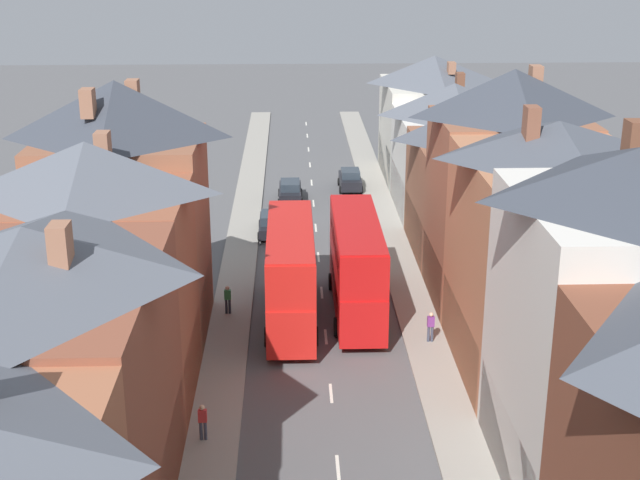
# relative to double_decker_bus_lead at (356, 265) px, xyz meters

# --- Properties ---
(pavement_left) EXTENTS (2.20, 104.00, 0.14)m
(pavement_left) POSITION_rel_double_decker_bus_lead_xyz_m (-6.89, 4.86, -2.75)
(pavement_left) COLOR gray
(pavement_left) RESTS_ON ground
(pavement_right) EXTENTS (2.20, 104.00, 0.14)m
(pavement_right) POSITION_rel_double_decker_bus_lead_xyz_m (3.31, 4.86, -2.75)
(pavement_right) COLOR gray
(pavement_right) RESTS_ON ground
(centre_line_dashes) EXTENTS (0.14, 97.80, 0.01)m
(centre_line_dashes) POSITION_rel_double_decker_bus_lead_xyz_m (-1.79, 2.86, -2.81)
(centre_line_dashes) COLOR silver
(centre_line_dashes) RESTS_ON ground
(terrace_row_left) EXTENTS (8.00, 46.73, 14.25)m
(terrace_row_left) POSITION_rel_double_decker_bus_lead_xyz_m (-11.98, -22.37, 3.43)
(terrace_row_left) COLOR #B2704C
(terrace_row_left) RESTS_ON ground
(terrace_row_right) EXTENTS (8.00, 77.54, 13.84)m
(terrace_row_right) POSITION_rel_double_decker_bus_lead_xyz_m (8.39, -7.07, 3.03)
(terrace_row_right) COLOR #B2704C
(terrace_row_right) RESTS_ON ground
(double_decker_bus_lead) EXTENTS (2.74, 10.80, 5.30)m
(double_decker_bus_lead) POSITION_rel_double_decker_bus_lead_xyz_m (0.00, 0.00, 0.00)
(double_decker_bus_lead) COLOR red
(double_decker_bus_lead) RESTS_ON ground
(double_decker_bus_mid_street) EXTENTS (2.74, 10.80, 5.30)m
(double_decker_bus_mid_street) POSITION_rel_double_decker_bus_lead_xyz_m (-3.60, -1.09, 0.00)
(double_decker_bus_mid_street) COLOR red
(double_decker_bus_mid_street) RESTS_ON ground
(car_parked_right_a) EXTENTS (1.90, 4.00, 1.70)m
(car_parked_right_a) POSITION_rel_double_decker_bus_lead_xyz_m (1.31, 24.67, -1.96)
(car_parked_right_a) COLOR black
(car_parked_right_a) RESTS_ON ground
(car_mid_black) EXTENTS (1.90, 4.46, 1.68)m
(car_mid_black) POSITION_rel_double_decker_bus_lead_xyz_m (-3.59, 21.46, -1.97)
(car_mid_black) COLOR black
(car_mid_black) RESTS_ON ground
(car_parked_left_b) EXTENTS (1.90, 4.46, 1.60)m
(car_parked_left_b) POSITION_rel_double_decker_bus_lead_xyz_m (-4.89, 13.48, -2.01)
(car_parked_left_b) COLOR black
(car_parked_left_b) RESTS_ON ground
(pedestrian_mid_right) EXTENTS (0.36, 0.22, 1.61)m
(pedestrian_mid_right) POSITION_rel_double_decker_bus_lead_xyz_m (-7.27, -13.08, -1.78)
(pedestrian_mid_right) COLOR #3D4256
(pedestrian_mid_right) RESTS_ON pavement_left
(pedestrian_far_left) EXTENTS (0.36, 0.22, 1.61)m
(pedestrian_far_left) POSITION_rel_double_decker_bus_lead_xyz_m (3.53, -4.14, -1.78)
(pedestrian_far_left) COLOR #3D4256
(pedestrian_far_left) RESTS_ON pavement_right
(pedestrian_far_right) EXTENTS (0.36, 0.22, 1.61)m
(pedestrian_far_right) POSITION_rel_double_decker_bus_lead_xyz_m (-7.06, -0.25, -1.78)
(pedestrian_far_right) COLOR #23232D
(pedestrian_far_right) RESTS_ON pavement_left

